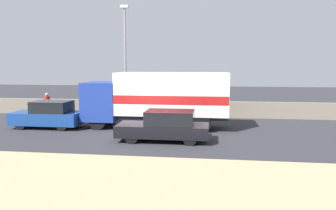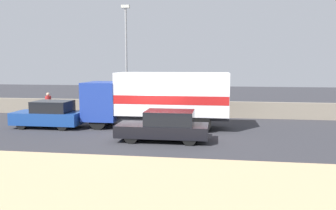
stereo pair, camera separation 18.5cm
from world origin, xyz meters
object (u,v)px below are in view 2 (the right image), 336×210
car_hatchback (165,126)px  pedestrian (48,105)px  street_lamp (126,54)px  box_truck (159,97)px  car_sedan_second (50,115)px

car_hatchback → pedestrian: size_ratio=2.44×
street_lamp → pedestrian: bearing=-159.1°
box_truck → car_hatchback: 3.49m
box_truck → pedestrian: box_truck is taller
pedestrian → box_truck: bearing=-13.8°
street_lamp → car_hatchback: bearing=-61.7°
box_truck → car_sedan_second: bearing=7.8°
car_hatchback → car_sedan_second: size_ratio=1.10×
street_lamp → box_truck: (2.95, -3.80, -2.59)m
pedestrian → car_sedan_second: bearing=-60.9°
car_sedan_second → pedestrian: size_ratio=2.21×
box_truck → car_sedan_second: size_ratio=2.09×
box_truck → street_lamp: bearing=-52.1°
street_lamp → car_hatchback: (3.78, -7.01, -3.67)m
car_hatchback → car_sedan_second: (-7.14, 2.35, 0.03)m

